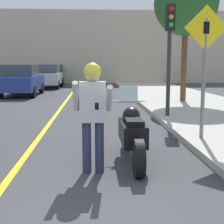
{
  "coord_description": "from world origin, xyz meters",
  "views": [
    {
      "loc": [
        0.68,
        -2.7,
        1.7
      ],
      "look_at": [
        1.01,
        2.81,
        0.85
      ],
      "focal_mm": 50.0,
      "sensor_mm": 36.0,
      "label": 1
    }
  ],
  "objects_px": {
    "traffic_light": "(170,39)",
    "parked_car_green": "(54,74)",
    "motorcycle": "(132,133)",
    "person_biker": "(93,106)",
    "parked_car_blue": "(22,80)",
    "street_tree": "(186,4)",
    "parked_car_silver": "(48,76)",
    "crossing_sign": "(205,60)"
  },
  "relations": [
    {
      "from": "traffic_light",
      "to": "parked_car_green",
      "type": "distance_m",
      "value": 20.02
    },
    {
      "from": "motorcycle",
      "to": "parked_car_green",
      "type": "height_order",
      "value": "parked_car_green"
    },
    {
      "from": "motorcycle",
      "to": "person_biker",
      "type": "distance_m",
      "value": 1.05
    },
    {
      "from": "person_biker",
      "to": "parked_car_blue",
      "type": "height_order",
      "value": "person_biker"
    },
    {
      "from": "street_tree",
      "to": "traffic_light",
      "type": "bearing_deg",
      "value": -112.42
    },
    {
      "from": "traffic_light",
      "to": "parked_car_green",
      "type": "height_order",
      "value": "traffic_light"
    },
    {
      "from": "parked_car_blue",
      "to": "person_biker",
      "type": "bearing_deg",
      "value": -72.81
    },
    {
      "from": "parked_car_green",
      "to": "parked_car_silver",
      "type": "bearing_deg",
      "value": -87.78
    },
    {
      "from": "parked_car_silver",
      "to": "parked_car_blue",
      "type": "bearing_deg",
      "value": -96.22
    },
    {
      "from": "parked_car_silver",
      "to": "traffic_light",
      "type": "bearing_deg",
      "value": -67.84
    },
    {
      "from": "street_tree",
      "to": "parked_car_silver",
      "type": "relative_size",
      "value": 1.28
    },
    {
      "from": "traffic_light",
      "to": "street_tree",
      "type": "relative_size",
      "value": 0.61
    },
    {
      "from": "motorcycle",
      "to": "traffic_light",
      "type": "distance_m",
      "value": 4.72
    },
    {
      "from": "crossing_sign",
      "to": "parked_car_green",
      "type": "xyz_separation_m",
      "value": [
        -5.8,
        22.01,
        -0.94
      ]
    },
    {
      "from": "crossing_sign",
      "to": "parked_car_blue",
      "type": "distance_m",
      "value": 12.57
    },
    {
      "from": "motorcycle",
      "to": "parked_car_green",
      "type": "relative_size",
      "value": 0.53
    },
    {
      "from": "motorcycle",
      "to": "parked_car_silver",
      "type": "xyz_separation_m",
      "value": [
        -3.95,
        17.6,
        0.36
      ]
    },
    {
      "from": "parked_car_blue",
      "to": "parked_car_green",
      "type": "bearing_deg",
      "value": 87.93
    },
    {
      "from": "person_biker",
      "to": "street_tree",
      "type": "xyz_separation_m",
      "value": [
        3.85,
        8.35,
        3.11
      ]
    },
    {
      "from": "person_biker",
      "to": "motorcycle",
      "type": "bearing_deg",
      "value": 39.73
    },
    {
      "from": "parked_car_silver",
      "to": "motorcycle",
      "type": "bearing_deg",
      "value": -77.35
    },
    {
      "from": "crossing_sign",
      "to": "traffic_light",
      "type": "relative_size",
      "value": 0.83
    },
    {
      "from": "crossing_sign",
      "to": "traffic_light",
      "type": "bearing_deg",
      "value": 90.74
    },
    {
      "from": "person_biker",
      "to": "parked_car_silver",
      "type": "height_order",
      "value": "person_biker"
    },
    {
      "from": "motorcycle",
      "to": "parked_car_blue",
      "type": "xyz_separation_m",
      "value": [
        -4.57,
        11.97,
        0.36
      ]
    },
    {
      "from": "street_tree",
      "to": "parked_car_silver",
      "type": "xyz_separation_m",
      "value": [
        -7.11,
        9.82,
        -3.31
      ]
    },
    {
      "from": "person_biker",
      "to": "street_tree",
      "type": "bearing_deg",
      "value": 65.27
    },
    {
      "from": "motorcycle",
      "to": "parked_car_green",
      "type": "bearing_deg",
      "value": 100.22
    },
    {
      "from": "street_tree",
      "to": "parked_car_green",
      "type": "xyz_separation_m",
      "value": [
        -7.32,
        15.31,
        -3.31
      ]
    },
    {
      "from": "person_biker",
      "to": "street_tree",
      "type": "height_order",
      "value": "street_tree"
    },
    {
      "from": "parked_car_silver",
      "to": "parked_car_green",
      "type": "bearing_deg",
      "value": 92.22
    },
    {
      "from": "person_biker",
      "to": "traffic_light",
      "type": "bearing_deg",
      "value": 63.42
    },
    {
      "from": "traffic_light",
      "to": "street_tree",
      "type": "distance_m",
      "value": 4.45
    },
    {
      "from": "person_biker",
      "to": "parked_car_blue",
      "type": "relative_size",
      "value": 0.41
    },
    {
      "from": "crossing_sign",
      "to": "parked_car_silver",
      "type": "relative_size",
      "value": 0.65
    },
    {
      "from": "motorcycle",
      "to": "parked_car_silver",
      "type": "height_order",
      "value": "parked_car_silver"
    },
    {
      "from": "person_biker",
      "to": "parked_car_green",
      "type": "bearing_deg",
      "value": 98.36
    },
    {
      "from": "parked_car_green",
      "to": "crossing_sign",
      "type": "bearing_deg",
      "value": -75.25
    },
    {
      "from": "crossing_sign",
      "to": "street_tree",
      "type": "bearing_deg",
      "value": 77.16
    },
    {
      "from": "traffic_light",
      "to": "parked_car_blue",
      "type": "distance_m",
      "value": 10.21
    },
    {
      "from": "street_tree",
      "to": "motorcycle",
      "type": "bearing_deg",
      "value": -112.1
    },
    {
      "from": "motorcycle",
      "to": "crossing_sign",
      "type": "height_order",
      "value": "crossing_sign"
    }
  ]
}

